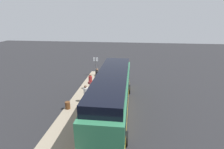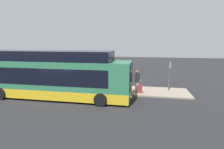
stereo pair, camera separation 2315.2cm
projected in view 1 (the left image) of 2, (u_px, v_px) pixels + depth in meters
name	position (u px, v px, depth m)	size (l,w,h in m)	color
ground	(116.00, 108.00, 15.85)	(80.00, 80.00, 0.00)	#232326
platform	(83.00, 105.00, 16.17)	(20.00, 2.99, 0.12)	gray
bus_lead	(113.00, 96.00, 14.39)	(12.36, 2.83, 3.70)	#2D704C
passenger_boarding	(97.00, 75.00, 21.03)	(0.61, 0.71, 1.83)	silver
passenger_waiting	(86.00, 93.00, 16.26)	(0.64, 0.64, 1.75)	#6B604C
passenger_with_bags	(90.00, 81.00, 19.11)	(0.63, 0.47, 1.84)	silver
suitcase	(103.00, 79.00, 21.39)	(0.44, 0.19, 0.96)	maroon
sign_post	(96.00, 64.00, 23.49)	(0.10, 0.63, 2.56)	#4C4C51
trash_bin	(68.00, 105.00, 15.35)	(0.44, 0.44, 0.65)	#593319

